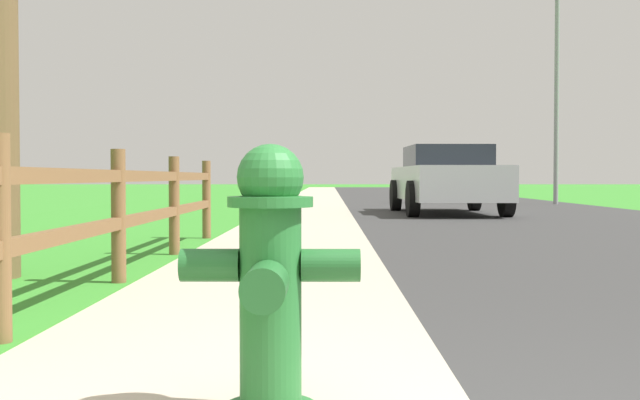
# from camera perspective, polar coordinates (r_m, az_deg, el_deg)

# --- Properties ---
(ground_plane) EXTENTS (120.00, 120.00, 0.00)m
(ground_plane) POSITION_cam_1_polar(r_m,az_deg,el_deg) (26.79, 1.67, -0.06)
(ground_plane) COLOR #388F2C
(road_asphalt) EXTENTS (7.00, 66.00, 0.01)m
(road_asphalt) POSITION_cam_1_polar(r_m,az_deg,el_deg) (29.06, 8.51, 0.07)
(road_asphalt) COLOR #363636
(road_asphalt) RESTS_ON ground
(curb_concrete) EXTENTS (6.00, 66.00, 0.01)m
(curb_concrete) POSITION_cam_1_polar(r_m,az_deg,el_deg) (28.89, -4.36, 0.07)
(curb_concrete) COLOR #BFAF99
(curb_concrete) RESTS_ON ground
(grass_verge) EXTENTS (5.00, 66.00, 0.00)m
(grass_verge) POSITION_cam_1_polar(r_m,az_deg,el_deg) (29.06, -7.31, 0.08)
(grass_verge) COLOR #388F2C
(grass_verge) RESTS_ON ground
(fire_hydrant) EXTENTS (0.61, 0.50, 0.92)m
(fire_hydrant) POSITION_cam_1_polar(r_m,az_deg,el_deg) (2.69, -3.62, -5.46)
(fire_hydrant) COLOR #287233
(fire_hydrant) RESTS_ON ground
(rail_fence) EXTENTS (0.11, 8.79, 1.02)m
(rail_fence) POSITION_cam_1_polar(r_m,az_deg,el_deg) (6.17, -14.34, -0.40)
(rail_fence) COLOR brown
(rail_fence) RESTS_ON ground
(parked_suv_silver) EXTENTS (2.22, 4.94, 1.50)m
(parked_suv_silver) POSITION_cam_1_polar(r_m,az_deg,el_deg) (17.64, 9.11, 1.51)
(parked_suv_silver) COLOR #B7BABF
(parked_suv_silver) RESTS_ON ground
(street_lamp) EXTENTS (1.17, 0.20, 7.31)m
(street_lamp) POSITION_cam_1_polar(r_m,az_deg,el_deg) (24.67, 16.94, 9.68)
(street_lamp) COLOR gray
(street_lamp) RESTS_ON ground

